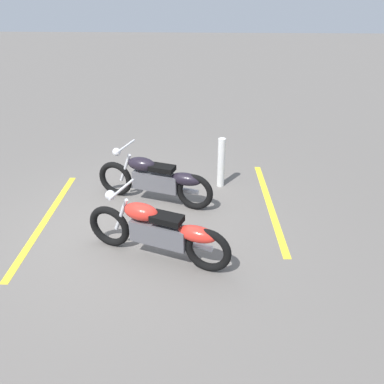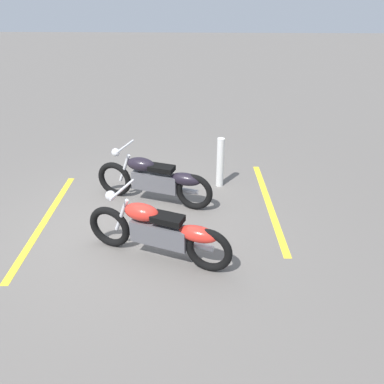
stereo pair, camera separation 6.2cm
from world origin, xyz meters
name	(u,v)px [view 1 (the left image)]	position (x,y,z in m)	size (l,w,h in m)	color
ground_plane	(129,225)	(0.00, 0.00, 0.00)	(60.00, 60.00, 0.00)	#66605B
motorcycle_bright_foreground	(160,231)	(0.63, -0.83, 0.46)	(2.14, 0.89, 1.04)	black
motorcycle_dark_foreground	(156,179)	(0.37, 0.80, 0.46)	(2.16, 0.83, 1.04)	black
bollard_post	(221,163)	(1.54, 1.50, 0.49)	(0.14, 0.14, 0.99)	white
parking_stripe_near	(46,219)	(-1.45, 0.10, 0.00)	(3.20, 0.12, 0.01)	yellow
parking_stripe_mid	(269,204)	(2.42, 0.81, 0.00)	(3.20, 0.12, 0.01)	yellow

